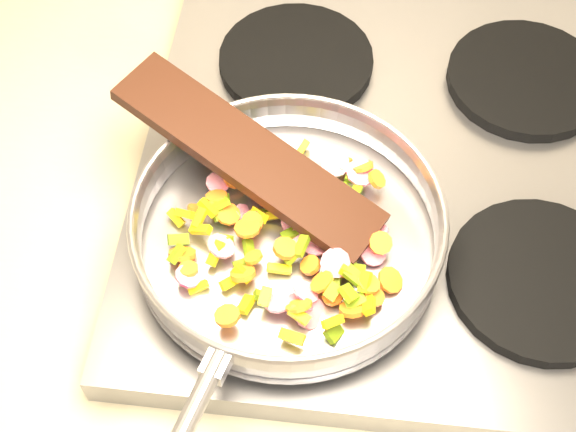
# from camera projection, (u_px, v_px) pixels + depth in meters

# --- Properties ---
(cooktop) EXTENTS (0.60, 0.60, 0.04)m
(cooktop) POSITION_uv_depth(u_px,v_px,m) (404.00, 174.00, 0.92)
(cooktop) COLOR #939399
(cooktop) RESTS_ON counter_top
(grate_fl) EXTENTS (0.19, 0.19, 0.02)m
(grate_fl) POSITION_uv_depth(u_px,v_px,m) (268.00, 253.00, 0.83)
(grate_fl) COLOR black
(grate_fl) RESTS_ON cooktop
(grate_fr) EXTENTS (0.19, 0.19, 0.02)m
(grate_fr) POSITION_uv_depth(u_px,v_px,m) (541.00, 279.00, 0.81)
(grate_fr) COLOR black
(grate_fr) RESTS_ON cooktop
(grate_bl) EXTENTS (0.19, 0.19, 0.02)m
(grate_bl) POSITION_uv_depth(u_px,v_px,m) (296.00, 60.00, 0.99)
(grate_bl) COLOR black
(grate_bl) RESTS_ON cooktop
(grate_br) EXTENTS (0.19, 0.19, 0.02)m
(grate_br) POSITION_uv_depth(u_px,v_px,m) (526.00, 79.00, 0.97)
(grate_br) COLOR black
(grate_br) RESTS_ON cooktop
(saute_pan) EXTENTS (0.35, 0.51, 0.06)m
(saute_pan) POSITION_uv_depth(u_px,v_px,m) (287.00, 228.00, 0.80)
(saute_pan) COLOR #9E9EA5
(saute_pan) RESTS_ON grate_fl
(vegetable_heap) EXTENTS (0.25, 0.25, 0.04)m
(vegetable_heap) POSITION_uv_depth(u_px,v_px,m) (290.00, 233.00, 0.81)
(vegetable_heap) COLOR #648B12
(vegetable_heap) RESTS_ON saute_pan
(wooden_spatula) EXTENTS (0.30, 0.21, 0.07)m
(wooden_spatula) POSITION_uv_depth(u_px,v_px,m) (248.00, 156.00, 0.83)
(wooden_spatula) COLOR black
(wooden_spatula) RESTS_ON saute_pan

